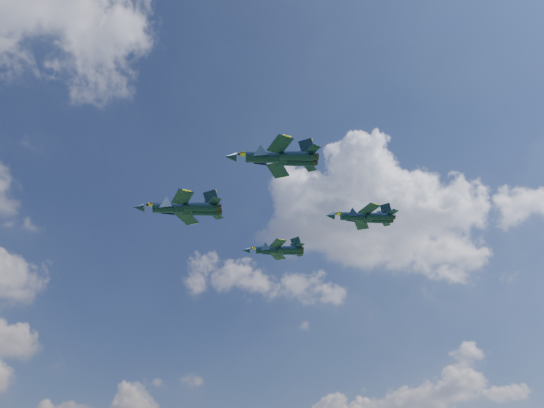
{
  "coord_description": "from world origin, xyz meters",
  "views": [
    {
      "loc": [
        -54.59,
        -68.36,
        3.54
      ],
      "look_at": [
        1.5,
        0.67,
        54.3
      ],
      "focal_mm": 35.0,
      "sensor_mm": 36.0,
      "label": 1
    }
  ],
  "objects_px": {
    "jet_left": "(263,157)",
    "jet_right": "(267,250)",
    "jet_lead": "(170,207)",
    "jet_slot": "(354,216)"
  },
  "relations": [
    {
      "from": "jet_left",
      "to": "jet_right",
      "type": "distance_m",
      "value": 36.32
    },
    {
      "from": "jet_lead",
      "to": "jet_right",
      "type": "xyz_separation_m",
      "value": [
        26.28,
        3.17,
        -0.03
      ]
    },
    {
      "from": "jet_lead",
      "to": "jet_slot",
      "type": "xyz_separation_m",
      "value": [
        29.35,
        -19.91,
        -0.26
      ]
    },
    {
      "from": "jet_left",
      "to": "jet_slot",
      "type": "xyz_separation_m",
      "value": [
        26.29,
        4.84,
        0.11
      ]
    },
    {
      "from": "jet_lead",
      "to": "jet_slot",
      "type": "distance_m",
      "value": 35.47
    },
    {
      "from": "jet_left",
      "to": "jet_right",
      "type": "xyz_separation_m",
      "value": [
        23.22,
        27.92,
        0.33
      ]
    },
    {
      "from": "jet_left",
      "to": "jet_right",
      "type": "bearing_deg",
      "value": -2.78
    },
    {
      "from": "jet_lead",
      "to": "jet_slot",
      "type": "bearing_deg",
      "value": -86.87
    },
    {
      "from": "jet_lead",
      "to": "jet_left",
      "type": "distance_m",
      "value": 24.94
    },
    {
      "from": "jet_left",
      "to": "jet_slot",
      "type": "height_order",
      "value": "jet_left"
    }
  ]
}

